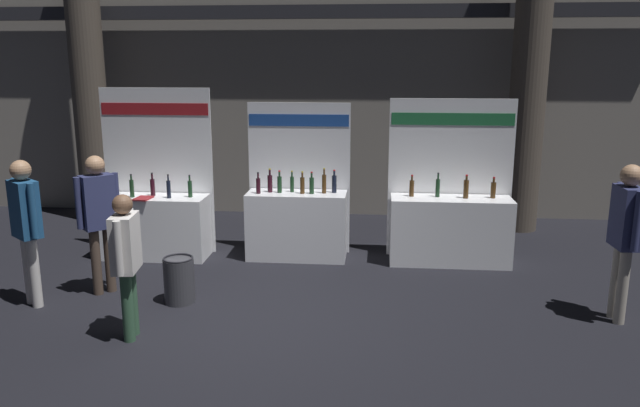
{
  "coord_description": "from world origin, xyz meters",
  "views": [
    {
      "loc": [
        1.36,
        -6.72,
        2.98
      ],
      "look_at": [
        0.69,
        0.53,
        1.28
      ],
      "focal_mm": 34.81,
      "sensor_mm": 36.0,
      "label": 1
    }
  ],
  "objects_px": {
    "exhibitor_booth_1": "(297,218)",
    "visitor_6": "(99,212)",
    "trash_bin": "(179,280)",
    "visitor_5": "(626,228)",
    "visitor_4": "(126,254)",
    "exhibitor_booth_0": "(155,218)",
    "exhibitor_booth_2": "(450,223)",
    "visitor_3": "(26,219)"
  },
  "relations": [
    {
      "from": "exhibitor_booth_2",
      "to": "visitor_3",
      "type": "distance_m",
      "value": 5.76
    },
    {
      "from": "visitor_6",
      "to": "exhibitor_booth_2",
      "type": "bearing_deg",
      "value": 155.31
    },
    {
      "from": "exhibitor_booth_2",
      "to": "visitor_4",
      "type": "bearing_deg",
      "value": -141.5
    },
    {
      "from": "exhibitor_booth_2",
      "to": "visitor_3",
      "type": "height_order",
      "value": "exhibitor_booth_2"
    },
    {
      "from": "visitor_3",
      "to": "visitor_5",
      "type": "distance_m",
      "value": 7.03
    },
    {
      "from": "exhibitor_booth_0",
      "to": "visitor_4",
      "type": "bearing_deg",
      "value": -75.46
    },
    {
      "from": "exhibitor_booth_1",
      "to": "exhibitor_booth_2",
      "type": "distance_m",
      "value": 2.3
    },
    {
      "from": "visitor_3",
      "to": "visitor_4",
      "type": "height_order",
      "value": "visitor_3"
    },
    {
      "from": "trash_bin",
      "to": "visitor_5",
      "type": "relative_size",
      "value": 0.32
    },
    {
      "from": "exhibitor_booth_1",
      "to": "trash_bin",
      "type": "distance_m",
      "value": 2.35
    },
    {
      "from": "exhibitor_booth_2",
      "to": "visitor_5",
      "type": "height_order",
      "value": "exhibitor_booth_2"
    },
    {
      "from": "exhibitor_booth_1",
      "to": "visitor_4",
      "type": "relative_size",
      "value": 1.46
    },
    {
      "from": "exhibitor_booth_0",
      "to": "exhibitor_booth_2",
      "type": "xyz_separation_m",
      "value": [
        4.49,
        0.12,
        -0.0
      ]
    },
    {
      "from": "trash_bin",
      "to": "visitor_3",
      "type": "distance_m",
      "value": 1.96
    },
    {
      "from": "exhibitor_booth_2",
      "to": "visitor_5",
      "type": "xyz_separation_m",
      "value": [
        1.72,
        -2.0,
        0.51
      ]
    },
    {
      "from": "visitor_3",
      "to": "visitor_6",
      "type": "bearing_deg",
      "value": 73.26
    },
    {
      "from": "exhibitor_booth_0",
      "to": "exhibitor_booth_1",
      "type": "xyz_separation_m",
      "value": [
        2.19,
        0.16,
        -0.0
      ]
    },
    {
      "from": "exhibitor_booth_2",
      "to": "visitor_3",
      "type": "bearing_deg",
      "value": -157.57
    },
    {
      "from": "visitor_4",
      "to": "visitor_6",
      "type": "distance_m",
      "value": 1.55
    },
    {
      "from": "exhibitor_booth_1",
      "to": "visitor_4",
      "type": "distance_m",
      "value": 3.36
    },
    {
      "from": "exhibitor_booth_1",
      "to": "visitor_6",
      "type": "relative_size",
      "value": 1.29
    },
    {
      "from": "visitor_5",
      "to": "visitor_6",
      "type": "relative_size",
      "value": 1.02
    },
    {
      "from": "exhibitor_booth_0",
      "to": "exhibitor_booth_1",
      "type": "distance_m",
      "value": 2.19
    },
    {
      "from": "exhibitor_booth_0",
      "to": "trash_bin",
      "type": "bearing_deg",
      "value": -62.35
    },
    {
      "from": "visitor_5",
      "to": "visitor_6",
      "type": "xyz_separation_m",
      "value": [
        -6.34,
        0.3,
        -0.03
      ]
    },
    {
      "from": "exhibitor_booth_2",
      "to": "exhibitor_booth_0",
      "type": "bearing_deg",
      "value": -178.46
    },
    {
      "from": "visitor_6",
      "to": "exhibitor_booth_0",
      "type": "bearing_deg",
      "value": -139.65
    },
    {
      "from": "visitor_4",
      "to": "exhibitor_booth_1",
      "type": "bearing_deg",
      "value": -32.63
    },
    {
      "from": "exhibitor_booth_1",
      "to": "visitor_5",
      "type": "xyz_separation_m",
      "value": [
        4.02,
        -2.04,
        0.51
      ]
    },
    {
      "from": "exhibitor_booth_2",
      "to": "visitor_4",
      "type": "relative_size",
      "value": 1.51
    },
    {
      "from": "visitor_5",
      "to": "exhibitor_booth_1",
      "type": "bearing_deg",
      "value": 60.69
    },
    {
      "from": "exhibitor_booth_1",
      "to": "visitor_4",
      "type": "xyz_separation_m",
      "value": [
        -1.45,
        -3.02,
        0.35
      ]
    },
    {
      "from": "trash_bin",
      "to": "exhibitor_booth_2",
      "type": "bearing_deg",
      "value": 28.77
    },
    {
      "from": "exhibitor_booth_1",
      "to": "visitor_6",
      "type": "xyz_separation_m",
      "value": [
        -2.32,
        -1.75,
        0.48
      ]
    },
    {
      "from": "exhibitor_booth_2",
      "to": "trash_bin",
      "type": "bearing_deg",
      "value": -151.23
    },
    {
      "from": "exhibitor_booth_2",
      "to": "visitor_6",
      "type": "distance_m",
      "value": 4.95
    },
    {
      "from": "exhibitor_booth_2",
      "to": "visitor_6",
      "type": "height_order",
      "value": "exhibitor_booth_2"
    },
    {
      "from": "trash_bin",
      "to": "visitor_5",
      "type": "distance_m",
      "value": 5.32
    },
    {
      "from": "exhibitor_booth_1",
      "to": "visitor_6",
      "type": "distance_m",
      "value": 2.94
    },
    {
      "from": "visitor_5",
      "to": "visitor_6",
      "type": "height_order",
      "value": "visitor_5"
    },
    {
      "from": "exhibitor_booth_0",
      "to": "visitor_6",
      "type": "distance_m",
      "value": 1.66
    },
    {
      "from": "exhibitor_booth_1",
      "to": "visitor_5",
      "type": "bearing_deg",
      "value": -26.94
    }
  ]
}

